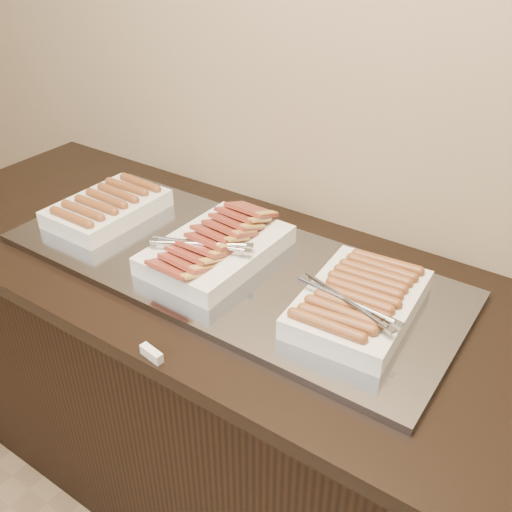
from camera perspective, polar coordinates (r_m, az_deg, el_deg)
The scene contains 6 objects.
counter at distance 1.77m, azimuth -2.69°, elevation -13.25°, with size 2.06×0.76×0.90m.
warming_tray at distance 1.48m, azimuth -2.95°, elevation -0.87°, with size 1.20×0.50×0.02m, color gray.
dish_left at distance 1.72m, azimuth -14.62°, elevation 4.77°, with size 0.22×0.33×0.07m.
dish_center at distance 1.47m, azimuth -4.04°, elevation 0.90°, with size 0.27×0.39×0.10m.
dish_right at distance 1.30m, azimuth 10.19°, elevation -4.43°, with size 0.27×0.36×0.08m.
label_holder at distance 1.22m, azimuth -10.39°, elevation -9.59°, with size 0.06×0.02×0.02m, color silver.
Camera 1 is at (0.76, 1.16, 1.72)m, focal length 40.00 mm.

